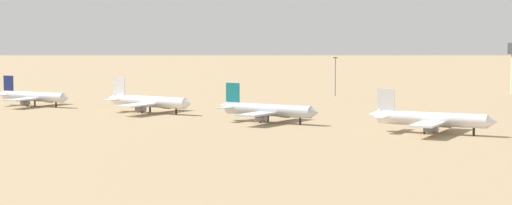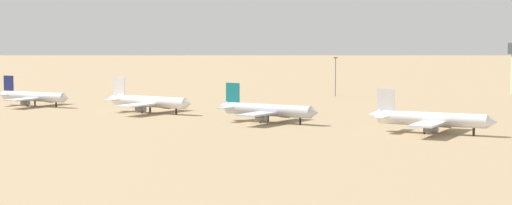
# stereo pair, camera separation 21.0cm
# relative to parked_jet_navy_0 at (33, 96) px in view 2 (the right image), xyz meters

# --- Properties ---
(ground) EXTENTS (4000.00, 4000.00, 0.00)m
(ground) POSITION_rel_parked_jet_navy_0_xyz_m (116.51, -10.70, -4.04)
(ground) COLOR #9E8460
(ridge_far_west) EXTENTS (252.02, 228.30, 114.04)m
(ridge_far_west) POSITION_rel_parked_jet_navy_0_xyz_m (-442.21, 1027.65, 52.98)
(ridge_far_west) COLOR slate
(ridge_far_west) RESTS_ON ground
(parked_jet_navy_0) EXTENTS (37.36, 31.56, 12.33)m
(parked_jet_navy_0) POSITION_rel_parked_jet_navy_0_xyz_m (0.00, 0.00, 0.00)
(parked_jet_navy_0) COLOR silver
(parked_jet_navy_0) RESTS_ON ground
(parked_jet_white_1) EXTENTS (40.25, 33.79, 13.31)m
(parked_jet_white_1) POSITION_rel_parked_jet_navy_0_xyz_m (58.71, 4.07, 0.32)
(parked_jet_white_1) COLOR white
(parked_jet_white_1) RESTS_ON ground
(parked_jet_teal_2) EXTENTS (40.18, 33.70, 13.29)m
(parked_jet_teal_2) POSITION_rel_parked_jet_navy_0_xyz_m (115.53, 0.24, 0.31)
(parked_jet_teal_2) COLOR silver
(parked_jet_teal_2) RESTS_ON ground
(parked_jet_white_3) EXTENTS (41.39, 35.14, 13.68)m
(parked_jet_white_3) POSITION_rel_parked_jet_navy_0_xyz_m (175.75, 1.34, 0.44)
(parked_jet_white_3) COLOR white
(parked_jet_white_3) RESTS_ON ground
(light_pole_mid) EXTENTS (1.80, 0.50, 18.29)m
(light_pole_mid) POSITION_rel_parked_jet_navy_0_xyz_m (77.25, 117.24, 6.35)
(light_pole_mid) COLOR #59595E
(light_pole_mid) RESTS_ON ground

